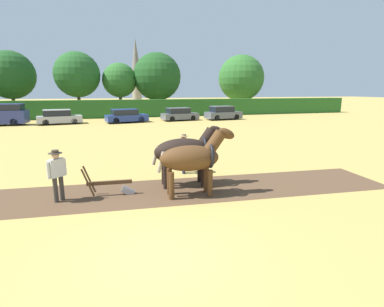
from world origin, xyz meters
The scene contains 18 objects.
ground_plane centered at (0.00, 0.00, 0.00)m, with size 240.00×240.00×0.00m, color tan.
plowed_furrow_strip centered at (-1.46, 4.28, 0.00)m, with size 21.33×2.88×0.01m, color brown.
hedgerow centered at (0.00, 33.63, 1.12)m, with size 68.94×1.23×2.25m, color #286023.
tree_center_left centered at (-12.63, 39.62, 5.37)m, with size 6.24×6.24×8.49m.
tree_center centered at (-4.37, 39.20, 5.50)m, with size 6.17×6.17×8.60m.
tree_center_right centered at (1.29, 39.44, 4.80)m, with size 4.87×4.87×7.26m.
tree_right centered at (6.66, 39.00, 5.35)m, with size 6.91×6.91×8.81m.
tree_far_right centered at (20.71, 40.33, 5.33)m, with size 7.40×7.40×9.04m.
church_spire centered at (6.07, 62.88, 7.55)m, with size 2.22×2.22×14.43m.
draft_horse_lead_left centered at (1.81, 3.49, 1.30)m, with size 2.71×1.04×2.36m.
draft_horse_lead_right centered at (1.87, 4.63, 1.30)m, with size 2.79×1.17×2.29m.
plow centered at (-0.78, 4.24, 0.32)m, with size 1.73×0.49×1.13m.
farmer_at_plow centered at (-2.49, 4.13, 0.98)m, with size 0.52×0.47×1.68m.
farmer_beside_team centered at (2.19, 6.23, 1.00)m, with size 0.43×0.65×1.71m.
parked_car_left centered at (-5.57, 27.74, 0.72)m, with size 4.54×2.44×1.51m.
parked_car_center_left centered at (1.21, 27.40, 0.71)m, with size 4.66×2.63×1.45m.
parked_car_center centered at (7.28, 27.92, 0.71)m, with size 4.38×2.38×1.47m.
parked_car_center_right centered at (12.52, 27.57, 0.77)m, with size 4.49×2.40×1.61m.
Camera 1 is at (-0.90, -5.82, 3.53)m, focal length 28.00 mm.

